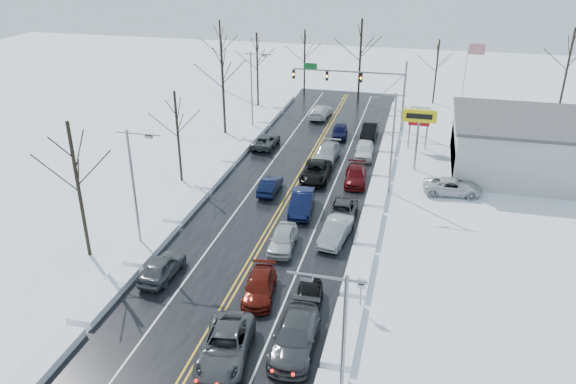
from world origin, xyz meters
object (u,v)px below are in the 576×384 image
(traffic_signal_mast, at_px, (361,81))
(dealership_building, at_px, (564,148))
(oncoming_car_0, at_px, (270,192))
(tires_plus_sign, at_px, (419,120))
(flagpole, at_px, (466,79))

(traffic_signal_mast, xyz_separation_m, dealership_building, (20.53, -9.99, -2.82))
(dealership_building, distance_m, oncoming_car_0, 27.95)
(tires_plus_sign, bearing_deg, oncoming_car_0, -145.07)
(dealership_building, height_order, oncoming_car_0, dealership_building)
(flagpole, xyz_separation_m, dealership_building, (8.80, -12.00, -3.27))
(flagpole, distance_m, oncoming_car_0, 28.83)
(tires_plus_sign, height_order, dealership_building, tires_plus_sign)
(tires_plus_sign, relative_size, flagpole, 0.60)
(tires_plus_sign, xyz_separation_m, flagpole, (4.67, 14.01, 0.93))
(dealership_building, bearing_deg, traffic_signal_mast, 154.05)
(flagpole, height_order, oncoming_car_0, flagpole)
(dealership_building, xyz_separation_m, oncoming_car_0, (-25.74, -10.57, -2.66))
(flagpole, bearing_deg, dealership_building, -53.73)
(oncoming_car_0, bearing_deg, flagpole, -127.24)
(dealership_building, bearing_deg, tires_plus_sign, -171.53)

